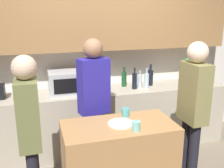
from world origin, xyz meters
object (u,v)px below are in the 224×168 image
object	(u,v)px
microwave	(68,82)
potted_plant	(187,70)
bottle_2	(140,81)
plate_on_island	(121,124)
cup_1	(136,126)
bottle_1	(135,81)
person_left	(94,97)
person_center	(30,128)
bottle_3	(146,80)
bottle_0	(124,79)
bottle_4	(150,77)
cup_0	(126,112)
person_right	(193,105)

from	to	relation	value
microwave	potted_plant	size ratio (longest dim) A/B	1.32
bottle_2	plate_on_island	distance (m)	1.28
bottle_2	cup_1	world-z (taller)	bottle_2
bottle_1	person_left	distance (m)	0.88
potted_plant	bottle_2	world-z (taller)	potted_plant
bottle_1	person_center	size ratio (longest dim) A/B	0.19
cup_1	person_left	bearing A→B (deg)	108.70
potted_plant	bottle_1	world-z (taller)	potted_plant
bottle_3	plate_on_island	bearing A→B (deg)	-124.51
potted_plant	bottle_0	distance (m)	0.99
bottle_3	cup_1	distance (m)	1.40
bottle_0	person_center	world-z (taller)	person_center
potted_plant	person_left	world-z (taller)	person_left
potted_plant	cup_1	world-z (taller)	potted_plant
bottle_2	person_left	size ratio (longest dim) A/B	0.15
bottle_4	plate_on_island	distance (m)	1.47
bottle_1	bottle_2	xyz separation A→B (m)	(0.09, 0.02, -0.02)
cup_0	person_left	xyz separation A→B (m)	(-0.27, 0.36, 0.07)
bottle_3	bottle_4	bearing A→B (deg)	47.17
cup_1	person_right	distance (m)	0.76
cup_0	cup_1	world-z (taller)	cup_1
person_center	potted_plant	bearing A→B (deg)	116.40
microwave	cup_1	xyz separation A→B (m)	(0.46, -1.33, -0.12)
potted_plant	person_center	world-z (taller)	person_center
bottle_3	person_right	xyz separation A→B (m)	(0.09, -1.04, -0.01)
bottle_4	cup_0	xyz separation A→B (m)	(-0.74, -1.00, -0.09)
bottle_2	bottle_4	bearing A→B (deg)	23.75
potted_plant	bottle_0	world-z (taller)	potted_plant
bottle_2	person_center	bearing A→B (deg)	-143.70
cup_1	bottle_2	bearing A→B (deg)	66.72
bottle_2	person_right	size ratio (longest dim) A/B	0.15
person_right	bottle_2	bearing A→B (deg)	8.02
person_center	bottle_2	bearing A→B (deg)	126.01
cup_0	cup_1	size ratio (longest dim) A/B	0.93
bottle_2	cup_0	world-z (taller)	bottle_2
potted_plant	bottle_2	size ratio (longest dim) A/B	1.52
person_right	bottle_4	bearing A→B (deg)	-2.76
cup_0	bottle_2	bearing A→B (deg)	59.92
cup_1	person_right	world-z (taller)	person_right
microwave	potted_plant	xyz separation A→B (m)	(1.81, 0.00, 0.05)
bottle_1	person_center	world-z (taller)	person_center
cup_1	person_right	size ratio (longest dim) A/B	0.06
bottle_1	cup_0	world-z (taller)	bottle_1
potted_plant	bottle_1	distance (m)	0.89
microwave	person_center	xyz separation A→B (m)	(-0.49, -1.15, -0.09)
bottle_1	cup_1	bearing A→B (deg)	-110.18
bottle_1	cup_1	world-z (taller)	bottle_1
person_center	person_right	distance (m)	1.68
bottle_1	cup_1	distance (m)	1.34
bottle_0	potted_plant	bearing A→B (deg)	-5.43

